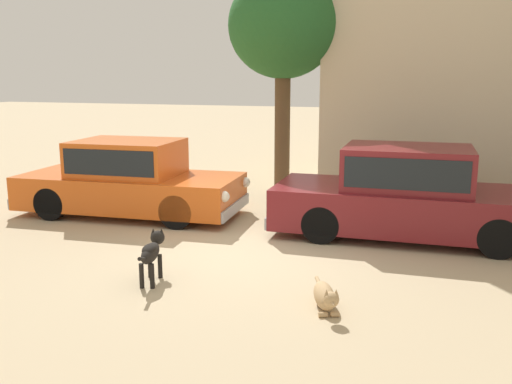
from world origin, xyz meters
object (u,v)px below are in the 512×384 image
object	(u,v)px
parked_sedan_nearest	(130,178)
stray_dog_spotted	(152,251)
stray_dog_tan	(325,296)
acacia_tree_left	(283,28)
parked_sedan_second	(408,193)

from	to	relation	value
parked_sedan_nearest	stray_dog_spotted	bearing A→B (deg)	-59.16
parked_sedan_nearest	stray_dog_tan	distance (m)	5.62
stray_dog_spotted	acacia_tree_left	size ratio (longest dim) A/B	0.20
parked_sedan_second	stray_dog_tan	size ratio (longest dim) A/B	4.76
acacia_tree_left	parked_sedan_nearest	bearing A→B (deg)	-129.59
parked_sedan_second	stray_dog_spotted	bearing A→B (deg)	-135.08
stray_dog_tan	acacia_tree_left	xyz separation A→B (m)	(-2.22, 6.07, 3.52)
acacia_tree_left	stray_dog_spotted	bearing A→B (deg)	-91.16
parked_sedan_nearest	stray_dog_tan	bearing A→B (deg)	-40.15
parked_sedan_nearest	acacia_tree_left	distance (m)	4.65
parked_sedan_second	stray_dog_tan	distance (m)	3.51
parked_sedan_second	stray_dog_spotted	distance (m)	4.43
acacia_tree_left	parked_sedan_second	bearing A→B (deg)	-42.58
stray_dog_tan	acacia_tree_left	bearing A→B (deg)	177.57
stray_dog_spotted	acacia_tree_left	distance (m)	6.74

